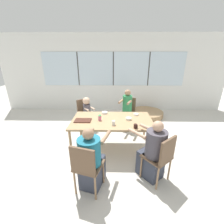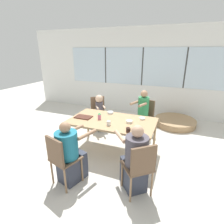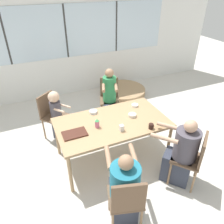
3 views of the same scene
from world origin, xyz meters
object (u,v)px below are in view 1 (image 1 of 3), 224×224
chair_for_toddler (85,112)px  bowl_cereal (105,113)px  chair_for_man_blue_shirt (86,165)px  milk_carton_small (114,123)px  person_toddler (88,115)px  bowl_fruit (136,114)px  bowl_white_shallow (129,119)px  coffee_mug (136,126)px  folded_table_stack (146,114)px  chair_for_man_teal_shirt (162,156)px  sippy_cup (100,117)px  chair_for_woman_green_shirt (128,110)px  person_man_teal_shirt (153,153)px  person_man_blue_shirt (91,161)px  person_woman_green_shirt (127,111)px

chair_for_toddler → bowl_cereal: size_ratio=6.68×
chair_for_man_blue_shirt → milk_carton_small: chair_for_man_blue_shirt is taller
person_toddler → bowl_fruit: person_toddler is taller
chair_for_man_blue_shirt → bowl_white_shallow: (0.73, 1.24, 0.22)m
coffee_mug → folded_table_stack: bearing=73.1°
person_toddler → chair_for_man_teal_shirt: bearing=90.6°
sippy_cup → bowl_cereal: (0.08, 0.41, -0.05)m
chair_for_woman_green_shirt → chair_for_man_blue_shirt: 2.58m
bowl_white_shallow → folded_table_stack: 2.27m
person_man_teal_shirt → milk_carton_small: person_man_teal_shirt is taller
bowl_cereal → person_man_teal_shirt: bearing=-53.7°
person_man_blue_shirt → person_toddler: bearing=117.7°
chair_for_man_blue_shirt → chair_for_man_teal_shirt: same height
chair_for_man_teal_shirt → folded_table_stack: (0.37, 3.00, -0.45)m
chair_for_man_teal_shirt → person_toddler: bearing=89.4°
chair_for_woman_green_shirt → sippy_cup: 1.47m
bowl_cereal → milk_carton_small: bearing=-70.7°
coffee_mug → bowl_white_shallow: bearing=103.7°
chair_for_man_blue_shirt → sippy_cup: (0.10, 1.20, 0.27)m
chair_for_man_teal_shirt → bowl_cereal: size_ratio=6.68×
chair_for_toddler → milk_carton_small: chair_for_toddler is taller
chair_for_man_blue_shirt → bowl_white_shallow: chair_for_man_blue_shirt is taller
person_woman_green_shirt → milk_carton_small: size_ratio=12.51×
coffee_mug → bowl_cereal: size_ratio=0.63×
chair_for_man_teal_shirt → person_toddler: 2.43m
person_woman_green_shirt → coffee_mug: person_woman_green_shirt is taller
chair_for_man_teal_shirt → person_man_blue_shirt: person_man_blue_shirt is taller
chair_for_toddler → bowl_cereal: bearing=95.3°
person_man_blue_shirt → chair_for_man_blue_shirt: bearing=-90.0°
chair_for_man_teal_shirt → bowl_cereal: (-1.01, 1.36, 0.22)m
chair_for_toddler → person_toddler: person_toddler is taller
person_man_blue_shirt → bowl_fruit: person_man_blue_shirt is taller
person_toddler → milk_carton_small: bearing=84.2°
chair_for_woman_green_shirt → bowl_cereal: size_ratio=6.68×
person_man_teal_shirt → person_woman_green_shirt: bearing=59.4°
person_woman_green_shirt → person_man_teal_shirt: size_ratio=1.06×
sippy_cup → chair_for_toddler: bearing=117.2°
person_woman_green_shirt → person_man_teal_shirt: person_woman_green_shirt is taller
person_man_teal_shirt → sippy_cup: 1.32m
chair_for_man_teal_shirt → bowl_fruit: 1.31m
chair_for_man_blue_shirt → chair_for_man_teal_shirt: (1.19, 0.25, 0.00)m
person_woman_green_shirt → person_man_blue_shirt: (-0.72, -2.12, -0.06)m
chair_for_woman_green_shirt → person_toddler: 1.22m
person_man_teal_shirt → milk_carton_small: 0.94m
person_toddler → bowl_white_shallow: (1.07, -0.88, 0.26)m
bowl_white_shallow → person_toddler: bearing=140.6°
milk_carton_small → bowl_cereal: milk_carton_small is taller
coffee_mug → bowl_fruit: bearing=81.7°
sippy_cup → chair_for_woman_green_shirt: bearing=59.5°
chair_for_man_blue_shirt → bowl_cereal: 1.63m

